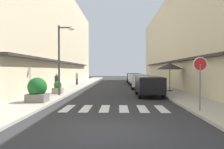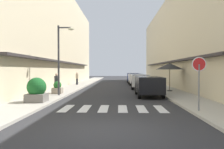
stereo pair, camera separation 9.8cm
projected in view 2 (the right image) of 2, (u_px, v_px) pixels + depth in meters
name	position (u px, v px, depth m)	size (l,w,h in m)	color
ground_plane	(116.00, 88.00, 25.01)	(97.91, 97.91, 0.00)	#2B2B2D
sidewalk_left	(74.00, 87.00, 25.15)	(2.41, 62.31, 0.12)	#9E998E
sidewalk_right	(159.00, 87.00, 24.86)	(2.41, 62.31, 0.12)	#ADA899
building_row_left	(44.00, 36.00, 26.37)	(5.50, 42.06, 11.81)	beige
building_row_right	(190.00, 41.00, 25.87)	(5.50, 42.06, 10.45)	beige
crosswalk	(113.00, 109.00, 11.45)	(5.20, 2.20, 0.01)	silver
parked_car_near	(149.00, 84.00, 16.72)	(1.84, 4.20, 1.47)	black
parked_car_mid	(140.00, 80.00, 23.56)	(1.95, 4.21, 1.47)	silver
parked_car_far	(136.00, 78.00, 29.41)	(1.86, 4.05, 1.47)	silver
parked_car_distant	(133.00, 77.00, 35.38)	(1.88, 4.05, 1.47)	navy
round_street_sign	(199.00, 70.00, 10.15)	(0.65, 0.07, 2.41)	slate
street_lamp	(61.00, 52.00, 16.48)	(1.19, 0.28, 5.05)	#38383D
cafe_umbrella	(170.00, 66.00, 19.80)	(2.43, 2.43, 2.43)	#262626
planter_corner	(37.00, 90.00, 13.07)	(1.10, 1.10, 1.40)	slate
planter_midblock	(57.00, 88.00, 17.63)	(0.74, 0.74, 0.96)	gray
planter_far	(160.00, 83.00, 23.00)	(0.86, 0.86, 1.10)	#4C4C4C
pedestrian_walking_near	(56.00, 83.00, 18.02)	(0.34, 0.34, 1.56)	#282B33
pedestrian_walking_far	(77.00, 78.00, 28.40)	(0.34, 0.34, 1.54)	#282B33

